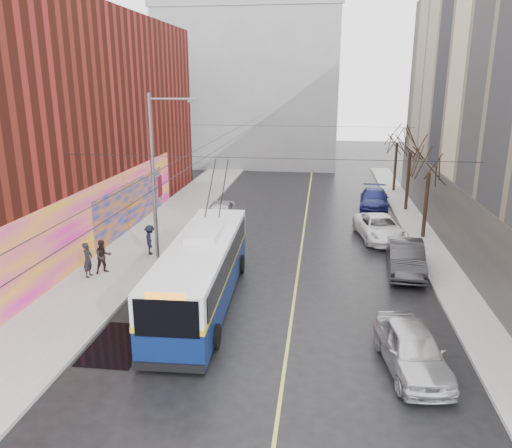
{
  "coord_description": "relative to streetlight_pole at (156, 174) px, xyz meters",
  "views": [
    {
      "loc": [
        2.52,
        -15.07,
        9.55
      ],
      "look_at": [
        -0.72,
        9.4,
        2.48
      ],
      "focal_mm": 35.0,
      "sensor_mm": 36.0,
      "label": 1
    }
  ],
  "objects": [
    {
      "name": "parked_car_d",
      "position": [
        12.8,
        13.53,
        -4.08
      ],
      "size": [
        2.58,
        5.42,
        1.52
      ],
      "primitive_type": "imported",
      "rotation": [
        0.0,
        0.0,
        -0.09
      ],
      "color": "navy",
      "rests_on": "ground"
    },
    {
      "name": "pedestrian_a",
      "position": [
        -2.67,
        -3.1,
        -3.81
      ],
      "size": [
        0.44,
        0.65,
        1.77
      ],
      "primitive_type": "imported",
      "rotation": [
        0.0,
        0.0,
        1.59
      ],
      "color": "black",
      "rests_on": "sidewalk_left"
    },
    {
      "name": "pedestrian_b",
      "position": [
        -2.14,
        -2.51,
        -3.83
      ],
      "size": [
        1.07,
        1.06,
        1.74
      ],
      "primitive_type": "imported",
      "rotation": [
        0.0,
        0.0,
        0.74
      ],
      "color": "black",
      "rests_on": "sidewalk_left"
    },
    {
      "name": "pigeons_flying",
      "position": [
        4.27,
        -0.52,
        2.49
      ],
      "size": [
        2.33,
        2.3,
        2.29
      ],
      "color": "slate"
    },
    {
      "name": "trolleybus",
      "position": [
        3.61,
        -5.08,
        -3.3
      ],
      "size": [
        3.08,
        11.85,
        5.57
      ],
      "rotation": [
        0.0,
        0.0,
        0.04
      ],
      "color": "#0A1A4D",
      "rests_on": "ground"
    },
    {
      "name": "tree_far",
      "position": [
        15.14,
        20.0,
        0.3
      ],
      "size": [
        3.2,
        3.2,
        6.57
      ],
      "color": "black",
      "rests_on": "ground"
    },
    {
      "name": "catenary_wires",
      "position": [
        3.6,
        4.77,
        1.4
      ],
      "size": [
        18.0,
        60.0,
        0.22
      ],
      "color": "black"
    },
    {
      "name": "parked_car_a",
      "position": [
        11.94,
        -9.36,
        -4.06
      ],
      "size": [
        2.47,
        4.81,
        1.57
      ],
      "primitive_type": "imported",
      "rotation": [
        0.0,
        0.0,
        0.14
      ],
      "color": "silver",
      "rests_on": "ground"
    },
    {
      "name": "building_far",
      "position": [
        0.14,
        34.99,
        4.17
      ],
      "size": [
        20.5,
        12.1,
        18.0
      ],
      "color": "gray",
      "rests_on": "ground"
    },
    {
      "name": "parked_car_b",
      "position": [
        13.14,
        -0.04,
        -4.04
      ],
      "size": [
        2.07,
        5.04,
        1.62
      ],
      "primitive_type": "imported",
      "rotation": [
        0.0,
        0.0,
        -0.07
      ],
      "color": "#2B2B2D",
      "rests_on": "ground"
    },
    {
      "name": "sidewalk_right",
      "position": [
        15.14,
        2.0,
        -4.77
      ],
      "size": [
        2.0,
        60.0,
        0.15
      ],
      "primitive_type": "cube",
      "color": "gray",
      "rests_on": "ground"
    },
    {
      "name": "following_car",
      "position": [
        1.83,
        7.5,
        -4.05
      ],
      "size": [
        2.03,
        4.76,
        1.6
      ],
      "primitive_type": "imported",
      "rotation": [
        0.0,
        0.0,
        0.03
      ],
      "color": "#B5B5BA",
      "rests_on": "ground"
    },
    {
      "name": "streetlight_pole",
      "position": [
        0.0,
        0.0,
        0.0
      ],
      "size": [
        2.65,
        0.6,
        9.0
      ],
      "color": "slate",
      "rests_on": "ground"
    },
    {
      "name": "puddle",
      "position": [
        1.31,
        -9.07,
        -4.84
      ],
      "size": [
        2.08,
        3.37,
        0.01
      ],
      "primitive_type": "cube",
      "color": "black",
      "rests_on": "ground"
    },
    {
      "name": "ground",
      "position": [
        6.14,
        -10.0,
        -4.85
      ],
      "size": [
        140.0,
        140.0,
        0.0
      ],
      "primitive_type": "plane",
      "color": "black",
      "rests_on": "ground"
    },
    {
      "name": "pedestrian_c",
      "position": [
        -0.73,
        0.54,
        -3.85
      ],
      "size": [
        0.97,
        1.24,
        1.7
      ],
      "primitive_type": "imported",
      "rotation": [
        0.0,
        0.0,
        1.92
      ],
      "color": "black",
      "rests_on": "sidewalk_left"
    },
    {
      "name": "building_left",
      "position": [
        -9.85,
        3.99,
        2.14
      ],
      "size": [
        12.11,
        36.0,
        14.0
      ],
      "color": "#501810",
      "rests_on": "ground"
    },
    {
      "name": "tree_mid",
      "position": [
        15.14,
        13.0,
        0.41
      ],
      "size": [
        3.2,
        3.2,
        6.68
      ],
      "color": "black",
      "rests_on": "ground"
    },
    {
      "name": "lane_line",
      "position": [
        7.64,
        4.0,
        -4.84
      ],
      "size": [
        0.12,
        50.0,
        0.01
      ],
      "primitive_type": "cube",
      "color": "#BFB74C",
      "rests_on": "ground"
    },
    {
      "name": "tree_near",
      "position": [
        15.14,
        6.0,
        0.13
      ],
      "size": [
        3.2,
        3.2,
        6.4
      ],
      "color": "black",
      "rests_on": "ground"
    },
    {
      "name": "sidewalk_left",
      "position": [
        -1.86,
        2.0,
        -4.77
      ],
      "size": [
        4.0,
        60.0,
        0.15
      ],
      "primitive_type": "cube",
      "color": "gray",
      "rests_on": "ground"
    },
    {
      "name": "parked_car_c",
      "position": [
        12.41,
        5.59,
        -4.1
      ],
      "size": [
        3.3,
        5.67,
        1.48
      ],
      "primitive_type": "imported",
      "rotation": [
        0.0,
        0.0,
        0.16
      ],
      "color": "white",
      "rests_on": "ground"
    }
  ]
}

